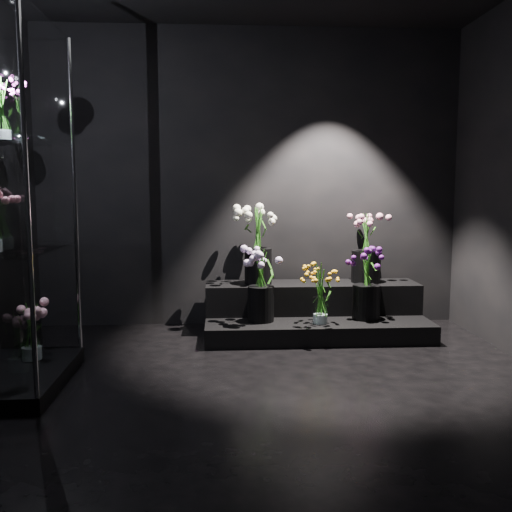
{
  "coord_description": "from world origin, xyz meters",
  "views": [
    {
      "loc": [
        -0.28,
        -3.45,
        1.33
      ],
      "look_at": [
        0.01,
        1.2,
        0.76
      ],
      "focal_mm": 40.0,
      "sensor_mm": 36.0,
      "label": 1
    }
  ],
  "objects": [
    {
      "name": "bouquet_case_base_pink",
      "position": [
        -1.62,
        0.55,
        0.34
      ],
      "size": [
        0.41,
        0.41,
        0.42
      ],
      "rotation": [
        0.0,
        0.0,
        0.42
      ],
      "color": "white",
      "rests_on": "display_case"
    },
    {
      "name": "wall_back",
      "position": [
        0.0,
        2.0,
        1.4
      ],
      "size": [
        4.0,
        0.0,
        4.0
      ],
      "primitive_type": "plane",
      "rotation": [
        1.57,
        0.0,
        0.0
      ],
      "color": "black",
      "rests_on": "floor"
    },
    {
      "name": "display_case",
      "position": [
        -1.65,
        0.32,
        1.19
      ],
      "size": [
        0.65,
        1.08,
        2.38
      ],
      "color": "black",
      "rests_on": "floor"
    },
    {
      "name": "bouquet_orange_bells",
      "position": [
        0.56,
        1.26,
        0.43
      ],
      "size": [
        0.29,
        0.29,
        0.51
      ],
      "rotation": [
        0.0,
        0.0,
        -0.06
      ],
      "color": "white",
      "rests_on": "display_riser"
    },
    {
      "name": "display_riser",
      "position": [
        0.57,
        1.61,
        0.18
      ],
      "size": [
        1.96,
        0.87,
        0.44
      ],
      "color": "black",
      "rests_on": "floor"
    },
    {
      "name": "wall_front",
      "position": [
        0.0,
        -2.0,
        1.4
      ],
      "size": [
        4.0,
        0.0,
        4.0
      ],
      "primitive_type": "plane",
      "rotation": [
        -1.57,
        0.0,
        0.0
      ],
      "color": "black",
      "rests_on": "floor"
    },
    {
      "name": "bouquet_lilac",
      "position": [
        0.06,
        1.38,
        0.54
      ],
      "size": [
        0.48,
        0.48,
        0.63
      ],
      "rotation": [
        0.0,
        0.0,
        -0.27
      ],
      "color": "black",
      "rests_on": "display_riser"
    },
    {
      "name": "bouquet_pink_roses",
      "position": [
        1.07,
        1.73,
        0.8
      ],
      "size": [
        0.52,
        0.52,
        0.64
      ],
      "rotation": [
        0.0,
        0.0,
        -0.43
      ],
      "color": "black",
      "rests_on": "display_riser"
    },
    {
      "name": "floor",
      "position": [
        0.0,
        0.0,
        0.0
      ],
      "size": [
        4.0,
        4.0,
        0.0
      ],
      "primitive_type": "plane",
      "color": "black",
      "rests_on": "ground"
    },
    {
      "name": "bouquet_cream_roses",
      "position": [
        0.06,
        1.69,
        0.86
      ],
      "size": [
        0.46,
        0.46,
        0.71
      ],
      "rotation": [
        0.0,
        0.0,
        0.12
      ],
      "color": "black",
      "rests_on": "display_riser"
    },
    {
      "name": "bouquet_purple",
      "position": [
        1.0,
        1.41,
        0.5
      ],
      "size": [
        0.36,
        0.36,
        0.61
      ],
      "rotation": [
        0.0,
        0.0,
        -0.18
      ],
      "color": "black",
      "rests_on": "display_riser"
    },
    {
      "name": "bouquet_case_magenta",
      "position": [
        -1.7,
        0.44,
        1.84
      ],
      "size": [
        0.26,
        0.26,
        0.41
      ],
      "rotation": [
        0.0,
        0.0,
        0.28
      ],
      "color": "white",
      "rests_on": "display_case"
    }
  ]
}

